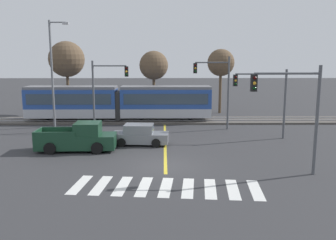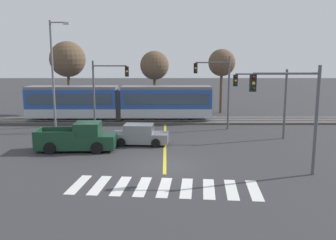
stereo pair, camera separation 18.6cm
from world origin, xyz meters
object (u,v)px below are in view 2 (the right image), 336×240
at_px(traffic_light_far_right, 218,83).
at_px(bare_tree_east, 222,63).
at_px(pickup_truck, 78,138).
at_px(traffic_light_near_right, 294,103).
at_px(sedan_crossing, 140,135).
at_px(traffic_light_mid_right, 267,92).
at_px(street_lamp_west, 54,69).
at_px(light_rail_tram, 120,102).
at_px(traffic_light_far_left, 105,85).
at_px(bare_tree_far_west, 68,59).
at_px(bare_tree_west, 154,66).

distance_m(traffic_light_far_right, bare_tree_east, 10.19).
relative_size(pickup_truck, traffic_light_near_right, 0.91).
distance_m(sedan_crossing, traffic_light_mid_right, 10.49).
relative_size(pickup_truck, street_lamp_west, 0.56).
height_order(light_rail_tram, street_lamp_west, street_lamp_west).
relative_size(traffic_light_mid_right, bare_tree_east, 0.74).
bearing_deg(light_rail_tram, bare_tree_east, 27.25).
relative_size(sedan_crossing, traffic_light_far_right, 0.66).
bearing_deg(street_lamp_west, bare_tree_east, 26.79).
bearing_deg(pickup_truck, traffic_light_far_right, 35.06).
distance_m(traffic_light_far_left, bare_tree_far_west, 11.05).
relative_size(traffic_light_near_right, street_lamp_west, 0.61).
height_order(street_lamp_west, bare_tree_far_west, street_lamp_west).
xyz_separation_m(traffic_light_mid_right, bare_tree_far_west, (-19.11, 13.18, 2.53)).
height_order(pickup_truck, traffic_light_mid_right, traffic_light_mid_right).
relative_size(traffic_light_far_right, bare_tree_west, 0.90).
xyz_separation_m(light_rail_tram, pickup_truck, (-1.41, -11.66, -1.21)).
bearing_deg(traffic_light_near_right, traffic_light_far_left, 133.20).
bearing_deg(traffic_light_near_right, sedan_crossing, 140.86).
xyz_separation_m(street_lamp_west, bare_tree_west, (9.05, 7.11, 0.13)).
bearing_deg(traffic_light_near_right, light_rail_tram, 124.11).
bearing_deg(pickup_truck, traffic_light_far_left, 84.80).
xyz_separation_m(traffic_light_near_right, bare_tree_west, (-8.13, 21.44, 1.61)).
bearing_deg(light_rail_tram, traffic_light_far_right, -23.91).
bearing_deg(traffic_light_far_right, light_rail_tram, 156.09).
height_order(traffic_light_far_left, bare_tree_west, bare_tree_west).
relative_size(traffic_light_far_left, bare_tree_far_west, 0.74).
relative_size(sedan_crossing, bare_tree_far_west, 0.52).
bearing_deg(traffic_light_far_left, light_rail_tram, 79.91).
xyz_separation_m(traffic_light_mid_right, traffic_light_far_left, (-13.34, 4.03, 0.30)).
bearing_deg(pickup_truck, sedan_crossing, 22.76).
bearing_deg(traffic_light_near_right, pickup_truck, 157.37).
bearing_deg(traffic_light_mid_right, bare_tree_west, 126.56).
height_order(traffic_light_far_right, bare_tree_east, bare_tree_east).
height_order(traffic_light_near_right, bare_tree_far_west, bare_tree_far_west).
distance_m(traffic_light_far_right, street_lamp_west, 15.06).
distance_m(traffic_light_mid_right, bare_tree_far_west, 23.35).
distance_m(light_rail_tram, bare_tree_west, 6.58).
bearing_deg(street_lamp_west, pickup_truck, -64.73).
bearing_deg(light_rail_tram, bare_tree_far_west, 141.48).
relative_size(sedan_crossing, street_lamp_west, 0.44).
bearing_deg(pickup_truck, street_lamp_west, 115.27).
relative_size(light_rail_tram, traffic_light_near_right, 3.09).
bearing_deg(traffic_light_mid_right, light_rail_tram, 147.57).
bearing_deg(bare_tree_east, pickup_truck, -125.86).
height_order(sedan_crossing, bare_tree_far_west, bare_tree_far_west).
distance_m(sedan_crossing, bare_tree_far_west, 18.53).
bearing_deg(sedan_crossing, bare_tree_west, 87.34).
bearing_deg(light_rail_tram, traffic_light_far_left, -100.09).
relative_size(traffic_light_far_left, traffic_light_far_right, 0.94).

